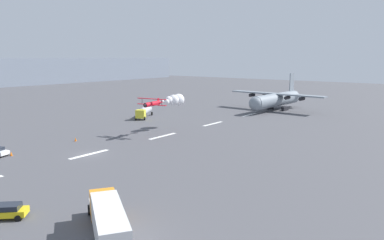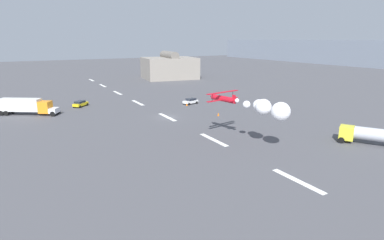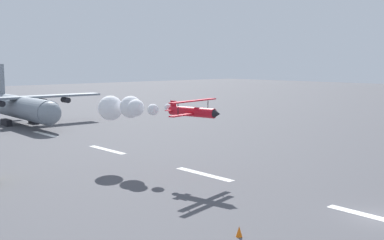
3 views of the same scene
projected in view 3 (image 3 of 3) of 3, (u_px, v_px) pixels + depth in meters
The scene contains 8 objects.
ground_plane at pixel (377, 218), 35.07m from camera, with size 440.00×440.00×0.00m, color #4C4C51.
runway_stripe_4 at pixel (377, 218), 35.07m from camera, with size 8.00×0.90×0.01m, color white.
runway_stripe_5 at pixel (204, 174), 48.76m from camera, with size 8.00×0.90×0.01m, color white.
runway_stripe_6 at pixel (107, 150), 62.44m from camera, with size 8.00×0.90×0.01m, color white.
runway_stripe_7 at pixel (45, 134), 76.12m from camera, with size 8.00×0.90×0.01m, color white.
cargo_transport_plane at pixel (24, 107), 85.99m from camera, with size 27.25×31.64×11.42m.
stunt_biplane_red at pixel (126, 108), 51.32m from camera, with size 16.07×7.19×2.89m.
traffic_cone_far at pixel (239, 231), 31.20m from camera, with size 0.44×0.44×0.75m, color orange.
Camera 3 is at (-15.42, 33.27, 11.66)m, focal length 43.37 mm.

